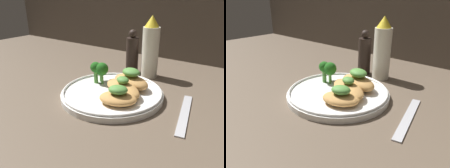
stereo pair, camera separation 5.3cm
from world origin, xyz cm
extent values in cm
cube|color=brown|center=(0.00, 0.00, -0.50)|extent=(180.00, 180.00, 1.00)
cylinder|color=white|center=(0.00, 0.00, 0.70)|extent=(25.21, 25.21, 1.40)
torus|color=white|center=(0.00, 0.00, 1.70)|extent=(24.61, 24.61, 0.60)
ellipsoid|color=tan|center=(4.66, -4.30, 2.58)|extent=(10.01, 8.66, 2.36)
ellipsoid|color=#518E3D|center=(4.66, -4.30, 4.69)|extent=(5.19, 4.67, 1.86)
ellipsoid|color=tan|center=(2.71, 0.60, 2.75)|extent=(13.18, 10.21, 2.71)
ellipsoid|color=#518E3D|center=(2.71, 0.60, 4.91)|extent=(4.22, 3.91, 1.60)
ellipsoid|color=tan|center=(2.44, 4.89, 2.99)|extent=(11.72, 8.46, 3.17)
ellipsoid|color=#518E3D|center=(2.44, 4.89, 5.56)|extent=(5.74, 5.05, 1.97)
cylinder|color=#569942|center=(-5.11, 2.59, 2.86)|extent=(0.73, 0.73, 2.92)
sphere|color=#1E5B19|center=(-5.11, 2.59, 5.52)|extent=(3.45, 3.45, 3.45)
cylinder|color=#569942|center=(-6.45, 3.95, 2.47)|extent=(0.82, 0.82, 2.14)
sphere|color=#1E5B19|center=(-6.45, 3.95, 4.59)|extent=(3.00, 3.00, 3.00)
cylinder|color=#569942|center=(-6.86, 2.16, 3.09)|extent=(1.09, 1.09, 3.38)
sphere|color=#1E5B19|center=(-6.86, 2.16, 5.79)|extent=(2.89, 2.89, 2.89)
cylinder|color=silver|center=(1.04, 18.15, 7.50)|extent=(5.00, 5.00, 14.99)
cone|color=yellow|center=(1.04, 18.15, 16.64)|extent=(4.25, 4.25, 3.30)
cylinder|color=black|center=(-5.07, 18.15, 5.62)|extent=(3.88, 3.88, 11.24)
sphere|color=black|center=(-5.07, 18.15, 12.50)|extent=(2.52, 2.52, 2.52)
cube|color=#B2B2B7|center=(17.69, 1.98, 0.30)|extent=(5.62, 17.89, 0.60)
camera|label=1|loc=(28.50, -40.10, 24.27)|focal=35.00mm
camera|label=2|loc=(32.68, -36.78, 24.27)|focal=35.00mm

